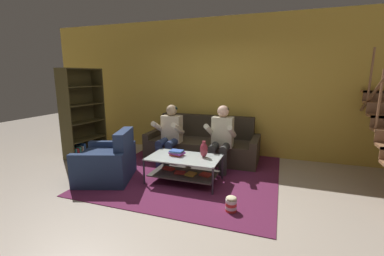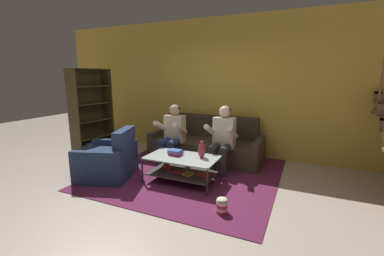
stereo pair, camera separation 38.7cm
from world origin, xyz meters
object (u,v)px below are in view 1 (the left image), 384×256
object	(u,v)px
person_seated_left	(170,132)
vase	(204,150)
book_stack	(177,153)
person_seated_right	(221,136)
couch	(203,145)
coffee_table	(184,166)
popcorn_tub	(231,204)
bookshelf	(81,118)
armchair	(108,163)

from	to	relation	value
person_seated_left	vase	distance (m)	1.10
person_seated_left	book_stack	world-z (taller)	person_seated_left
person_seated_right	vase	xyz separation A→B (m)	(-0.13, -0.66, -0.09)
person_seated_right	vase	distance (m)	0.67
person_seated_right	book_stack	distance (m)	0.93
couch	person_seated_left	bearing A→B (deg)	-134.02
vase	book_stack	size ratio (longest dim) A/B	1.02
couch	person_seated_left	distance (m)	0.81
coffee_table	popcorn_tub	bearing A→B (deg)	-37.33
bookshelf	armchair	size ratio (longest dim) A/B	1.69
person_seated_right	armchair	bearing A→B (deg)	-146.89
person_seated_left	vase	size ratio (longest dim) A/B	4.34
couch	armchair	distance (m)	1.98
coffee_table	book_stack	xyz separation A→B (m)	(-0.15, 0.04, 0.19)
bookshelf	armchair	xyz separation A→B (m)	(1.34, -0.93, -0.53)
coffee_table	bookshelf	size ratio (longest dim) A/B	0.62
armchair	vase	bearing A→B (deg)	15.65
couch	bookshelf	world-z (taller)	bookshelf
vase	armchair	world-z (taller)	armchair
book_stack	popcorn_tub	world-z (taller)	book_stack
bookshelf	popcorn_tub	world-z (taller)	bookshelf
bookshelf	popcorn_tub	distance (m)	3.77
coffee_table	book_stack	bearing A→B (deg)	164.43
person_seated_right	bookshelf	bearing A→B (deg)	-177.00
person_seated_left	popcorn_tub	size ratio (longest dim) A/B	5.45
vase	book_stack	world-z (taller)	vase
person_seated_left	person_seated_right	xyz separation A→B (m)	(1.02, 0.00, 0.01)
vase	popcorn_tub	xyz separation A→B (m)	(0.60, -0.79, -0.44)
book_stack	bookshelf	world-z (taller)	bookshelf
couch	book_stack	distance (m)	1.26
bookshelf	armchair	world-z (taller)	bookshelf
popcorn_tub	bookshelf	bearing A→B (deg)	159.72
person_seated_right	popcorn_tub	xyz separation A→B (m)	(0.47, -1.44, -0.53)
book_stack	couch	bearing A→B (deg)	86.93
bookshelf	coffee_table	bearing A→B (deg)	-13.12
couch	armchair	bearing A→B (deg)	-125.66
person_seated_left	bookshelf	xyz separation A→B (m)	(-1.99, -0.16, 0.20)
person_seated_right	armchair	distance (m)	2.02
person_seated_left	armchair	world-z (taller)	person_seated_left
person_seated_left	person_seated_right	world-z (taller)	person_seated_right
couch	person_seated_left	world-z (taller)	person_seated_left
person_seated_right	book_stack	size ratio (longest dim) A/B	4.53
person_seated_right	bookshelf	distance (m)	3.02
popcorn_tub	coffee_table	bearing A→B (deg)	142.67
person_seated_left	armchair	xyz separation A→B (m)	(-0.65, -1.08, -0.34)
popcorn_tub	book_stack	bearing A→B (deg)	145.25
person_seated_left	couch	bearing A→B (deg)	45.98
couch	person_seated_left	xyz separation A→B (m)	(-0.51, -0.53, 0.34)
vase	book_stack	distance (m)	0.45
bookshelf	popcorn_tub	xyz separation A→B (m)	(3.48, -1.28, -0.71)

